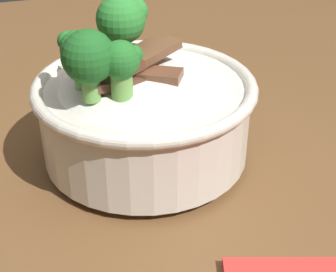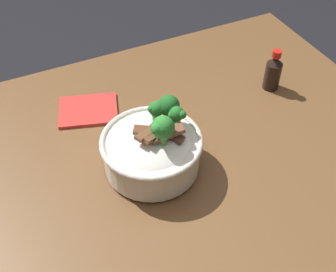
{
  "view_description": "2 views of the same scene",
  "coord_description": "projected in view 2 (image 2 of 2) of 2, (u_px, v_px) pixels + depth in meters",
  "views": [
    {
      "loc": [
        -0.11,
        -0.49,
        1.06
      ],
      "look_at": [
        0.02,
        -0.07,
        0.79
      ],
      "focal_mm": 55.68,
      "sensor_mm": 36.0,
      "label": 1
    },
    {
      "loc": [
        0.23,
        0.51,
        1.47
      ],
      "look_at": [
        -0.04,
        -0.07,
        0.84
      ],
      "focal_mm": 46.51,
      "sensor_mm": 36.0,
      "label": 2
    }
  ],
  "objects": [
    {
      "name": "dining_table",
      "position": [
        165.0,
        219.0,
        0.97
      ],
      "size": [
        1.23,
        1.02,
        0.76
      ],
      "color": "brown",
      "rests_on": "ground"
    },
    {
      "name": "rice_bowl",
      "position": [
        155.0,
        146.0,
        0.89
      ],
      "size": [
        0.21,
        0.21,
        0.16
      ],
      "color": "silver",
      "rests_on": "dining_table"
    },
    {
      "name": "soy_sauce_bottle",
      "position": [
        273.0,
        72.0,
        1.1
      ],
      "size": [
        0.04,
        0.04,
        0.11
      ],
      "color": "black",
      "rests_on": "dining_table"
    },
    {
      "name": "folded_napkin",
      "position": [
        88.0,
        110.0,
        1.06
      ],
      "size": [
        0.17,
        0.15,
        0.01
      ],
      "primitive_type": "cube",
      "rotation": [
        0.0,
        0.0,
        -0.3
      ],
      "color": "red",
      "rests_on": "dining_table"
    }
  ]
}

